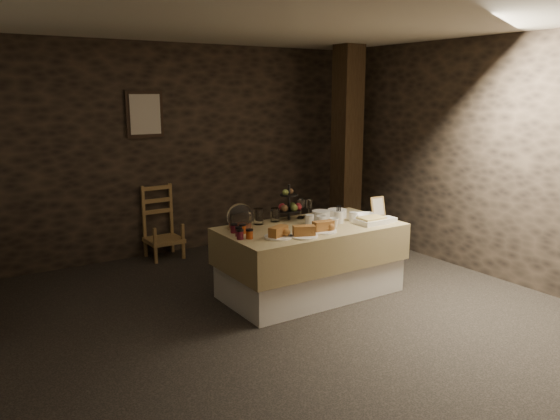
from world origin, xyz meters
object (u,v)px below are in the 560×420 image
buffet_table (310,255)px  fruit_stand (290,206)px  chair (162,226)px  timber_column (347,147)px

buffet_table → fruit_stand: size_ratio=4.85×
chair → fruit_stand: size_ratio=1.88×
timber_column → fruit_stand: 1.88m
fruit_stand → timber_column: bearing=32.0°
fruit_stand → buffet_table: bearing=-85.9°
chair → timber_column: timber_column is taller
buffet_table → chair: bearing=111.1°
chair → fruit_stand: bearing=-67.1°
timber_column → fruit_stand: size_ratio=7.03×
chair → timber_column: (2.31, -0.73, 0.91)m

